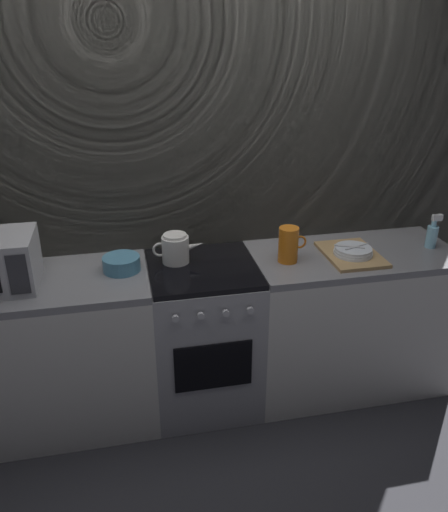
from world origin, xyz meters
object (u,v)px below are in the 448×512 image
(dish_pile, at_px, (352,253))
(spray_bottle, at_px, (432,235))
(mixing_bowl, at_px, (121,264))
(pitcher, at_px, (289,245))
(stove_unit, at_px, (204,336))
(kettle, at_px, (176,248))

(dish_pile, height_order, spray_bottle, spray_bottle)
(dish_pile, xyz_separation_m, spray_bottle, (0.51, 0.03, 0.06))
(mixing_bowl, relative_size, pitcher, 1.00)
(mixing_bowl, height_order, spray_bottle, spray_bottle)
(dish_pile, bearing_deg, mixing_bowl, 176.02)
(stove_unit, xyz_separation_m, spray_bottle, (1.37, -0.02, 0.53))
(stove_unit, height_order, mixing_bowl, mixing_bowl)
(mixing_bowl, height_order, pitcher, pitcher)
(kettle, bearing_deg, spray_bottle, -3.94)
(kettle, xyz_separation_m, spray_bottle, (1.50, -0.10, -0.00))
(stove_unit, bearing_deg, dish_pile, -3.30)
(pitcher, bearing_deg, kettle, 169.13)
(stove_unit, distance_m, mixing_bowl, 0.66)
(mixing_bowl, xyz_separation_m, dish_pile, (1.29, -0.09, -0.02))
(stove_unit, height_order, spray_bottle, spray_bottle)
(stove_unit, xyz_separation_m, kettle, (-0.13, 0.09, 0.53))
(dish_pile, bearing_deg, pitcher, 177.24)
(mixing_bowl, relative_size, spray_bottle, 0.99)
(spray_bottle, bearing_deg, kettle, 176.06)
(mixing_bowl, distance_m, dish_pile, 1.29)
(stove_unit, xyz_separation_m, pitcher, (0.48, -0.03, 0.55))
(stove_unit, relative_size, mixing_bowl, 4.50)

